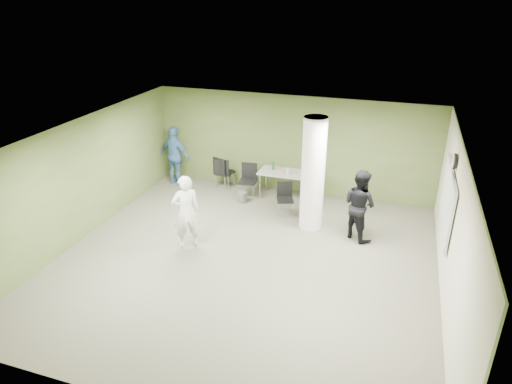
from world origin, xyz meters
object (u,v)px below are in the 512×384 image
(chair_back_left, at_px, (223,171))
(folding_table, at_px, (288,174))
(man_black, at_px, (359,205))
(man_blue, at_px, (175,156))
(woman_white, at_px, (186,212))

(chair_back_left, bearing_deg, folding_table, 172.63)
(chair_back_left, relative_size, man_black, 0.54)
(chair_back_left, xyz_separation_m, man_blue, (-1.44, -0.16, 0.35))
(man_black, distance_m, man_blue, 5.78)
(folding_table, height_order, man_blue, man_blue)
(woman_white, distance_m, man_blue, 3.72)
(chair_back_left, distance_m, woman_white, 3.40)
(woman_white, bearing_deg, man_blue, -96.79)
(chair_back_left, relative_size, woman_white, 0.53)
(folding_table, xyz_separation_m, chair_back_left, (-2.00, 0.12, -0.19))
(chair_back_left, height_order, woman_white, woman_white)
(folding_table, distance_m, man_blue, 3.45)
(folding_table, relative_size, man_black, 0.97)
(chair_back_left, distance_m, man_black, 4.49)
(man_blue, bearing_deg, chair_back_left, -159.73)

